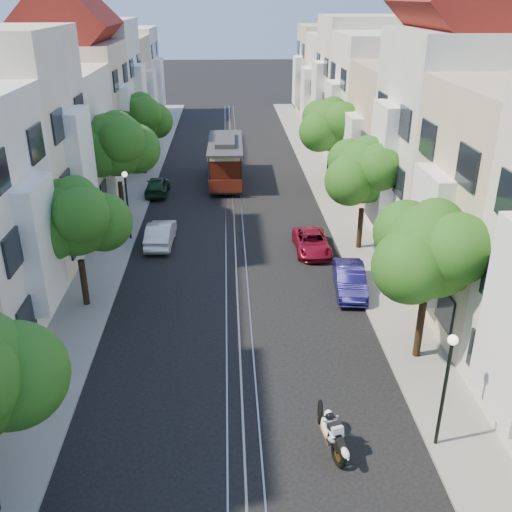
{
  "coord_description": "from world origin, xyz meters",
  "views": [
    {
      "loc": [
        -0.34,
        -10.15,
        13.54
      ],
      "look_at": [
        0.92,
        14.51,
        2.2
      ],
      "focal_mm": 40.0,
      "sensor_mm": 36.0,
      "label": 1
    }
  ],
  "objects": [
    {
      "name": "tree_e_b",
      "position": [
        7.26,
        8.98,
        4.73
      ],
      "size": [
        4.93,
        4.08,
        6.68
      ],
      "color": "black",
      "rests_on": "ground"
    },
    {
      "name": "lane_line",
      "position": [
        0.0,
        28.0,
        0.0
      ],
      "size": [
        0.08,
        80.0,
        0.01
      ],
      "primitive_type": "cube",
      "color": "tan",
      "rests_on": "ground"
    },
    {
      "name": "lamp_west",
      "position": [
        -6.3,
        22.0,
        2.85
      ],
      "size": [
        0.32,
        0.32,
        4.16
      ],
      "color": "black",
      "rests_on": "ground"
    },
    {
      "name": "ground",
      "position": [
        0.0,
        28.0,
        0.0
      ],
      "size": [
        200.0,
        200.0,
        0.0
      ],
      "primitive_type": "plane",
      "color": "black",
      "rests_on": "ground"
    },
    {
      "name": "parked_car_w_far",
      "position": [
        -5.6,
        30.69,
        0.67
      ],
      "size": [
        1.64,
        3.97,
        1.34
      ],
      "primitive_type": "imported",
      "rotation": [
        0.0,
        0.0,
        3.13
      ],
      "color": "#13311C",
      "rests_on": "ground"
    },
    {
      "name": "sidewalk_west",
      "position": [
        -7.25,
        28.0,
        0.06
      ],
      "size": [
        2.5,
        80.0,
        0.12
      ],
      "primitive_type": "cube",
      "color": "gray",
      "rests_on": "ground"
    },
    {
      "name": "tree_e_d",
      "position": [
        7.26,
        30.98,
        4.87
      ],
      "size": [
        5.01,
        4.16,
        6.85
      ],
      "color": "black",
      "rests_on": "ground"
    },
    {
      "name": "rail_left",
      "position": [
        -0.55,
        28.0,
        0.01
      ],
      "size": [
        0.06,
        80.0,
        0.02
      ],
      "primitive_type": "cube",
      "color": "gray",
      "rests_on": "ground"
    },
    {
      "name": "tree_w_d",
      "position": [
        -7.14,
        35.98,
        4.6
      ],
      "size": [
        4.84,
        3.99,
        6.52
      ],
      "color": "black",
      "rests_on": "ground"
    },
    {
      "name": "parked_car_w_mid",
      "position": [
        -4.4,
        21.28,
        0.68
      ],
      "size": [
        1.57,
        4.19,
        1.37
      ],
      "primitive_type": "imported",
      "rotation": [
        0.0,
        0.0,
        3.11
      ],
      "color": "silver",
      "rests_on": "ground"
    },
    {
      "name": "sidewalk_east",
      "position": [
        7.25,
        28.0,
        0.06
      ],
      "size": [
        2.5,
        80.0,
        0.12
      ],
      "primitive_type": "cube",
      "color": "gray",
      "rests_on": "ground"
    },
    {
      "name": "rail_right",
      "position": [
        0.55,
        28.0,
        0.01
      ],
      "size": [
        0.06,
        80.0,
        0.02
      ],
      "primitive_type": "cube",
      "color": "gray",
      "rests_on": "ground"
    },
    {
      "name": "rail_slot",
      "position": [
        0.0,
        28.0,
        0.01
      ],
      "size": [
        0.06,
        80.0,
        0.02
      ],
      "primitive_type": "cube",
      "color": "gray",
      "rests_on": "ground"
    },
    {
      "name": "townhouses_west",
      "position": [
        -11.87,
        27.91,
        5.08
      ],
      "size": [
        7.75,
        72.0,
        11.76
      ],
      "color": "silver",
      "rests_on": "ground"
    },
    {
      "name": "parked_car_e_far",
      "position": [
        4.4,
        19.78,
        0.57
      ],
      "size": [
        1.93,
        4.14,
        1.14
      ],
      "primitive_type": "imported",
      "rotation": [
        0.0,
        0.0,
        0.01
      ],
      "color": "maroon",
      "rests_on": "ground"
    },
    {
      "name": "tree_w_b",
      "position": [
        -7.14,
        13.98,
        4.4
      ],
      "size": [
        4.72,
        3.87,
        6.27
      ],
      "color": "black",
      "rests_on": "ground"
    },
    {
      "name": "sportbike_rider",
      "position": [
        2.78,
        3.95,
        0.83
      ],
      "size": [
        0.79,
        2.19,
        1.54
      ],
      "rotation": [
        0.0,
        0.0,
        0.28
      ],
      "color": "black",
      "rests_on": "ground"
    },
    {
      "name": "tree_w_c",
      "position": [
        -7.14,
        24.98,
        5.07
      ],
      "size": [
        5.13,
        4.28,
        7.09
      ],
      "color": "black",
      "rests_on": "ground"
    },
    {
      "name": "parked_car_e_mid",
      "position": [
        5.6,
        14.78,
        0.67
      ],
      "size": [
        1.79,
        4.18,
        1.34
      ],
      "primitive_type": "imported",
      "rotation": [
        0.0,
        0.0,
        -0.09
      ],
      "color": "#0F0C40",
      "rests_on": "ground"
    },
    {
      "name": "tree_e_c",
      "position": [
        7.26,
        19.98,
        4.6
      ],
      "size": [
        4.84,
        3.99,
        6.52
      ],
      "color": "black",
      "rests_on": "ground"
    },
    {
      "name": "townhouses_east",
      "position": [
        11.87,
        27.91,
        5.18
      ],
      "size": [
        7.75,
        72.0,
        12.0
      ],
      "color": "beige",
      "rests_on": "ground"
    },
    {
      "name": "lamp_east",
      "position": [
        6.3,
        4.0,
        2.85
      ],
      "size": [
        0.32,
        0.32,
        4.16
      ],
      "color": "black",
      "rests_on": "ground"
    },
    {
      "name": "cable_car",
      "position": [
        -0.5,
        33.63,
        1.92
      ],
      "size": [
        2.73,
        8.44,
        3.23
      ],
      "rotation": [
        0.0,
        0.0,
        -0.01
      ],
      "color": "black",
      "rests_on": "ground"
    }
  ]
}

